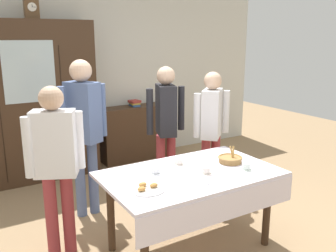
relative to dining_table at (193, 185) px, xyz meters
name	(u,v)px	position (x,y,z in m)	size (l,w,h in m)	color
ground_plane	(178,237)	(0.00, 0.23, -0.65)	(12.00, 12.00, 0.00)	#997A56
back_wall	(85,78)	(0.00, 2.88, 0.70)	(6.40, 0.10, 2.70)	silver
dining_table	(193,185)	(0.00, 0.00, 0.00)	(1.59, 0.96, 0.76)	#3D2819
wall_cabinet	(29,103)	(-0.90, 2.59, 0.44)	(1.78, 0.46, 2.18)	#3D2819
mantel_clock	(31,9)	(-0.76, 2.59, 1.65)	(0.18, 0.11, 0.24)	brown
bookshelf_low	(135,133)	(0.70, 2.64, -0.21)	(1.13, 0.35, 0.88)	#3D2819
book_stack	(135,103)	(0.70, 2.64, 0.28)	(0.18, 0.19, 0.10)	#2D5184
tea_cup_far_left	(246,167)	(0.48, -0.18, 0.14)	(0.13, 0.13, 0.06)	silver
tea_cup_back_edge	(179,162)	(0.02, 0.27, 0.14)	(0.13, 0.13, 0.06)	white
tea_cup_far_right	(155,171)	(-0.29, 0.17, 0.14)	(0.13, 0.13, 0.06)	white
tea_cup_mid_left	(206,171)	(0.10, -0.07, 0.14)	(0.13, 0.13, 0.06)	white
bread_basket	(230,159)	(0.49, 0.06, 0.14)	(0.24, 0.24, 0.16)	#9E7542
pastry_plate	(147,189)	(-0.53, -0.11, 0.12)	(0.28, 0.28, 0.05)	white
spoon_far_left	(266,169)	(0.65, -0.26, 0.11)	(0.12, 0.02, 0.01)	silver
spoon_center	(206,185)	(-0.05, -0.27, 0.11)	(0.12, 0.02, 0.01)	silver
spoon_mid_right	(138,175)	(-0.44, 0.21, 0.11)	(0.12, 0.02, 0.01)	silver
person_by_cabinet	(212,123)	(0.87, 0.86, 0.29)	(0.52, 0.39, 1.57)	#933338
person_beside_shelf	(56,157)	(-1.07, 0.55, 0.30)	(0.52, 0.34, 1.57)	#933338
person_near_right_end	(84,123)	(-0.60, 1.19, 0.41)	(0.52, 0.41, 1.74)	slate
person_behind_table_right	(166,119)	(0.40, 1.16, 0.34)	(0.52, 0.41, 1.63)	#933338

